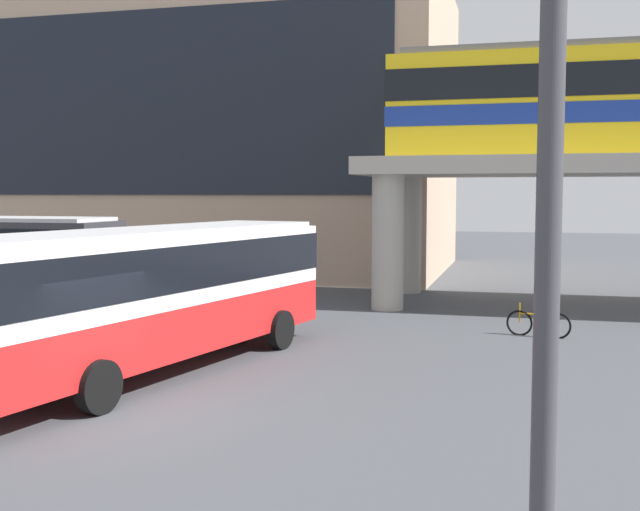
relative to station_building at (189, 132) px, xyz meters
The scene contains 5 objects.
ground_plane 20.96m from the station_building, 58.72° to the right, with size 120.00×120.00×0.00m, color #47494F.
station_building is the anchor object (origin of this frame).
bus_main 25.96m from the station_building, 67.74° to the right, with size 4.85×11.33×3.22m.
bicycle_orange 25.66m from the station_building, 43.04° to the right, with size 1.76×0.44×1.04m.
lamp_post 38.60m from the station_building, 62.58° to the right, with size 0.36×0.36×6.67m.
Camera 1 is at (7.34, -12.34, 4.00)m, focal length 43.55 mm.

